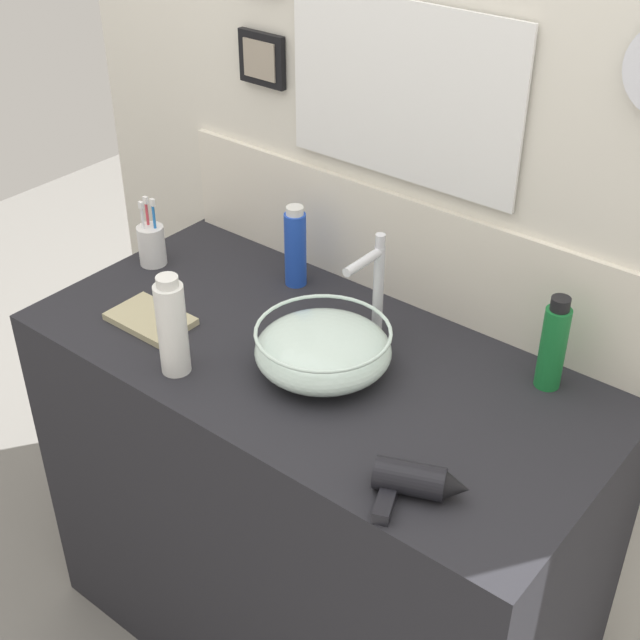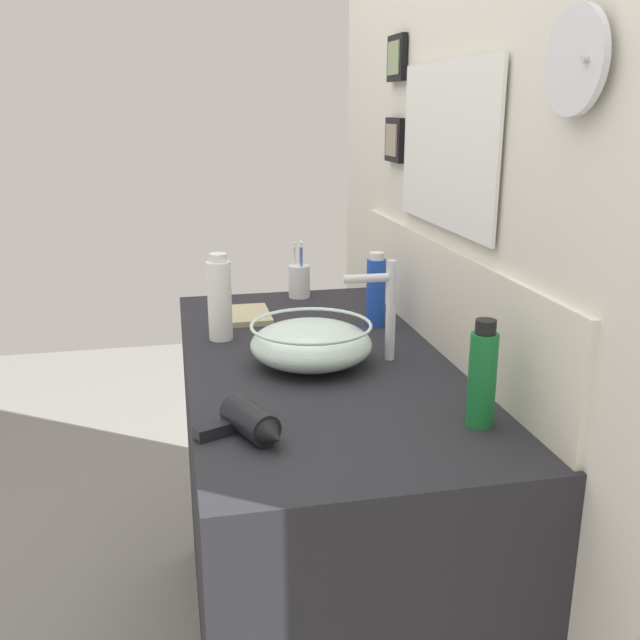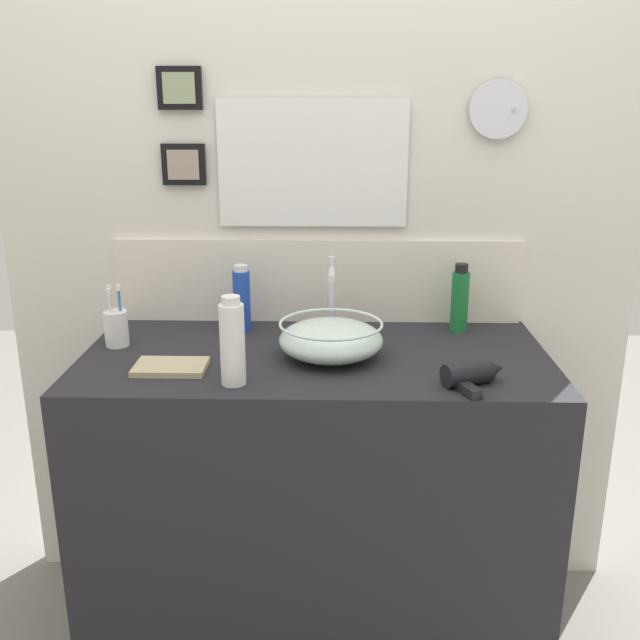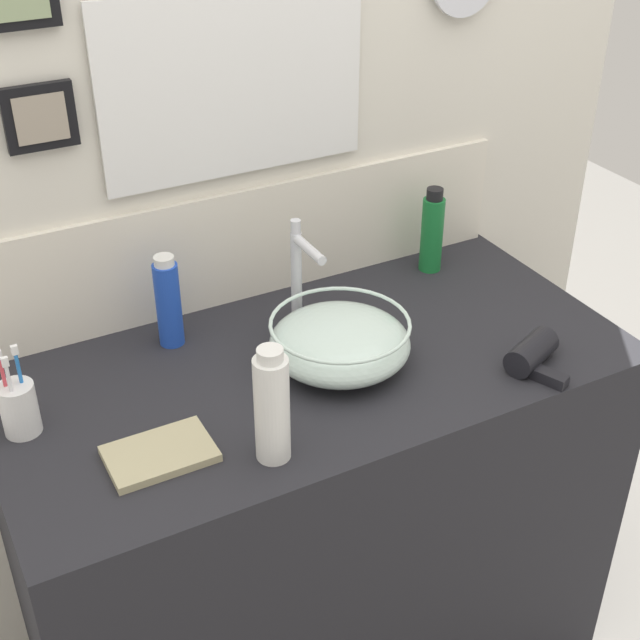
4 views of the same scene
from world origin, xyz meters
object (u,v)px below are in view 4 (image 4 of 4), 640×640
object	(u,v)px
faucet	(300,267)
shampoo_bottle	(272,407)
glass_bowl_sink	(340,342)
toothbrush_cup	(19,408)
hand_towel	(160,454)
hair_drier	(536,351)
soap_dispenser	(168,302)
spray_bottle	(432,232)

from	to	relation	value
faucet	shampoo_bottle	distance (m)	0.44
glass_bowl_sink	toothbrush_cup	xyz separation A→B (m)	(-0.62, 0.09, 0.00)
faucet	hand_towel	bearing A→B (deg)	-146.38
faucet	hair_drier	xyz separation A→B (m)	(0.36, -0.36, -0.11)
faucet	toothbrush_cup	size ratio (longest dim) A/B	1.34
glass_bowl_sink	hair_drier	world-z (taller)	glass_bowl_sink
hair_drier	hand_towel	distance (m)	0.78
faucet	soap_dispenser	world-z (taller)	faucet
glass_bowl_sink	hair_drier	bearing A→B (deg)	-27.40
toothbrush_cup	hand_towel	xyz separation A→B (m)	(0.20, -0.19, -0.05)
spray_bottle	toothbrush_cup	bearing A→B (deg)	-170.67
toothbrush_cup	soap_dispenser	size ratio (longest dim) A/B	0.88
hair_drier	spray_bottle	bearing A→B (deg)	85.53
faucet	hand_towel	distance (m)	0.52
toothbrush_cup	shampoo_bottle	world-z (taller)	shampoo_bottle
glass_bowl_sink	hair_drier	distance (m)	0.40
faucet	hair_drier	size ratio (longest dim) A/B	1.38
faucet	hand_towel	size ratio (longest dim) A/B	1.30
spray_bottle	hand_towel	distance (m)	0.89
glass_bowl_sink	shampoo_bottle	bearing A→B (deg)	-141.37
hair_drier	hand_towel	world-z (taller)	hair_drier
shampoo_bottle	soap_dispenser	size ratio (longest dim) A/B	1.11
shampoo_bottle	soap_dispenser	world-z (taller)	shampoo_bottle
faucet	spray_bottle	bearing A→B (deg)	10.68
shampoo_bottle	soap_dispenser	bearing A→B (deg)	94.42
glass_bowl_sink	faucet	bearing A→B (deg)	90.00
shampoo_bottle	spray_bottle	size ratio (longest dim) A/B	1.08
soap_dispenser	hand_towel	bearing A→B (deg)	-113.36
toothbrush_cup	spray_bottle	distance (m)	1.02
hair_drier	shampoo_bottle	xyz separation A→B (m)	(-0.60, -0.01, 0.08)
toothbrush_cup	hand_towel	bearing A→B (deg)	-43.65
hair_drier	toothbrush_cup	distance (m)	1.01
faucet	soap_dispenser	size ratio (longest dim) A/B	1.18
glass_bowl_sink	toothbrush_cup	bearing A→B (deg)	172.17
toothbrush_cup	spray_bottle	size ratio (longest dim) A/B	0.86
hair_drier	shampoo_bottle	world-z (taller)	shampoo_bottle
glass_bowl_sink	soap_dispenser	world-z (taller)	soap_dispenser
faucet	glass_bowl_sink	bearing A→B (deg)	-90.00
toothbrush_cup	hand_towel	size ratio (longest dim) A/B	0.97
soap_dispenser	glass_bowl_sink	bearing A→B (deg)	-40.78
glass_bowl_sink	shampoo_bottle	world-z (taller)	shampoo_bottle
glass_bowl_sink	spray_bottle	size ratio (longest dim) A/B	1.36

